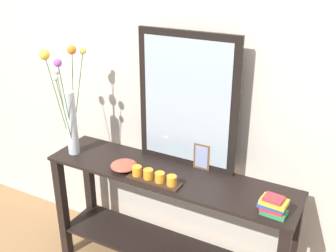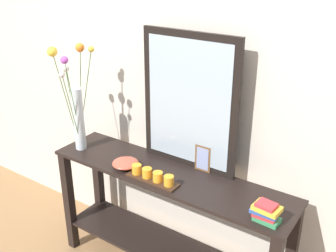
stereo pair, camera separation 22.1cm
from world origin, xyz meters
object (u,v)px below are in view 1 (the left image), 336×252
object	(u,v)px
mirror_leaning	(187,102)
picture_frame_small	(202,157)
tall_vase_left	(68,108)
candle_tray	(154,177)
decorative_bowl	(124,166)
book_stack	(273,206)
console_table	(168,215)

from	to	relation	value
mirror_leaning	picture_frame_small	world-z (taller)	mirror_leaning
tall_vase_left	candle_tray	world-z (taller)	tall_vase_left
decorative_bowl	tall_vase_left	bearing A→B (deg)	176.73
candle_tray	picture_frame_small	xyz separation A→B (m)	(0.17, 0.26, 0.05)
candle_tray	picture_frame_small	distance (m)	0.32
candle_tray	book_stack	distance (m)	0.66
console_table	mirror_leaning	distance (m)	0.71
console_table	tall_vase_left	bearing A→B (deg)	-174.63
tall_vase_left	book_stack	xyz separation A→B (m)	(1.29, -0.05, -0.26)
decorative_bowl	book_stack	distance (m)	0.89
mirror_leaning	candle_tray	distance (m)	0.46
picture_frame_small	book_stack	distance (m)	0.55
mirror_leaning	candle_tray	bearing A→B (deg)	-103.78
book_stack	console_table	bearing A→B (deg)	170.35
tall_vase_left	picture_frame_small	xyz separation A→B (m)	(0.80, 0.20, -0.23)
candle_tray	book_stack	xyz separation A→B (m)	(0.66, 0.01, 0.02)
console_table	decorative_bowl	distance (m)	0.42
mirror_leaning	candle_tray	xyz separation A→B (m)	(-0.07, -0.27, -0.37)
console_table	picture_frame_small	bearing A→B (deg)	43.54
console_table	decorative_bowl	xyz separation A→B (m)	(-0.25, -0.08, 0.32)
decorative_bowl	mirror_leaning	bearing A→B (deg)	39.35
mirror_leaning	tall_vase_left	distance (m)	0.73
console_table	book_stack	world-z (taller)	book_stack
candle_tray	decorative_bowl	bearing A→B (deg)	171.65
console_table	decorative_bowl	size ratio (longest dim) A/B	9.56
tall_vase_left	picture_frame_small	distance (m)	0.86
picture_frame_small	decorative_bowl	bearing A→B (deg)	-150.35
mirror_leaning	tall_vase_left	bearing A→B (deg)	-162.90
console_table	tall_vase_left	distance (m)	0.89
tall_vase_left	picture_frame_small	bearing A→B (deg)	14.19
mirror_leaning	decorative_bowl	world-z (taller)	mirror_leaning
console_table	candle_tray	bearing A→B (deg)	-102.33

